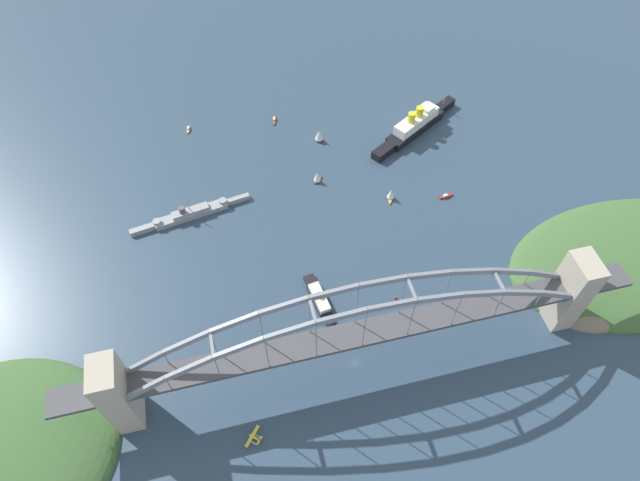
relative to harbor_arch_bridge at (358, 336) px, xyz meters
The scene contains 14 objects.
ground_plane 31.02m from the harbor_arch_bridge, 169.29° to the left, with size 1400.00×1400.00×0.00m, color #2D4256.
harbor_arch_bridge is the anchor object (origin of this frame).
headland_east_shore 190.41m from the harbor_arch_bridge, ahead, with size 164.66×96.79×22.85m.
ocean_liner 196.19m from the harbor_arch_bridge, 60.55° to the left, with size 81.42×53.11×21.22m.
naval_cruiser 150.70m from the harbor_arch_bridge, 121.47° to the left, with size 80.53×17.41×16.28m.
harbor_ferry_steamer 52.39m from the harbor_arch_bridge, 102.80° to the left, with size 11.35×37.03×7.81m.
seaplane_taxiing_near_bridge 72.89m from the harbor_arch_bridge, 155.67° to the right, with size 9.65×10.08×4.80m.
small_boat_0 180.52m from the harbor_arch_bridge, 82.54° to the left, with size 7.51×10.00×10.67m.
small_boat_1 125.86m from the harbor_arch_bridge, 62.61° to the left, with size 6.38×8.77×9.72m.
small_boat_2 139.76m from the harbor_arch_bridge, 84.98° to the left, with size 7.69×7.53×9.94m.
small_boat_3 209.00m from the harbor_arch_bridge, 91.37° to the left, with size 3.51×10.93×2.08m.
small_boat_4 141.56m from the harbor_arch_bridge, 47.23° to the left, with size 9.97×3.14×2.42m.
small_boat_5 225.16m from the harbor_arch_bridge, 108.37° to the left, with size 2.95×8.09×2.28m.
channel_marker_buoy 56.51m from the harbor_arch_bridge, 43.87° to the left, with size 2.20×2.20×2.75m.
Camera 1 is at (-48.97, -117.52, 278.69)m, focal length 30.49 mm.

